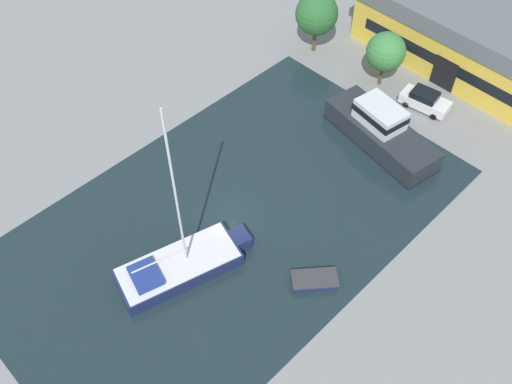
{
  "coord_description": "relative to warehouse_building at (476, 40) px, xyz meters",
  "views": [
    {
      "loc": [
        19.71,
        -16.86,
        33.98
      ],
      "look_at": [
        0.0,
        2.66,
        1.0
      ],
      "focal_mm": 40.0,
      "sensor_mm": 36.0,
      "label": 1
    }
  ],
  "objects": [
    {
      "name": "sailboat_moored",
      "position": [
        -1.57,
        -34.14,
        -2.3
      ],
      "size": [
        5.49,
        9.97,
        14.78
      ],
      "rotation": [
        0.0,
        0.0,
        -0.27
      ],
      "color": "#19234C",
      "rests_on": "water_canal"
    },
    {
      "name": "quay_tree_near_building",
      "position": [
        -4.32,
        -8.02,
        0.55
      ],
      "size": [
        3.51,
        3.51,
        5.31
      ],
      "color": "brown",
      "rests_on": "ground"
    },
    {
      "name": "quay_tree_by_water",
      "position": [
        -12.05,
        -8.51,
        1.06
      ],
      "size": [
        4.02,
        4.02,
        6.08
      ],
      "color": "brown",
      "rests_on": "ground"
    },
    {
      "name": "warehouse_building",
      "position": [
        0.0,
        0.0,
        0.0
      ],
      "size": [
        22.6,
        9.54,
        5.91
      ],
      "rotation": [
        0.0,
        0.0,
        -0.02
      ],
      "color": "gold",
      "rests_on": "ground"
    },
    {
      "name": "ground_plane",
      "position": [
        -2.42,
        -28.67,
        -2.99
      ],
      "size": [
        440.0,
        440.0,
        0.0
      ],
      "primitive_type": "plane",
      "color": "gray"
    },
    {
      "name": "small_dinghy",
      "position": [
        5.57,
        -28.29,
        -2.7
      ],
      "size": [
        3.25,
        3.44,
        0.56
      ],
      "rotation": [
        0.0,
        0.0,
        5.58
      ],
      "color": "#19234C",
      "rests_on": "water_canal"
    },
    {
      "name": "parked_car",
      "position": [
        0.45,
        -7.94,
        -2.13
      ],
      "size": [
        4.52,
        2.51,
        1.71
      ],
      "rotation": [
        0.0,
        0.0,
        4.86
      ],
      "color": "silver",
      "rests_on": "ground"
    },
    {
      "name": "water_canal",
      "position": [
        -2.42,
        -28.67,
        -2.99
      ],
      "size": [
        21.38,
        35.45,
        0.01
      ],
      "primitive_type": "cube",
      "color": "#19282D",
      "rests_on": "ground"
    },
    {
      "name": "motor_cruiser",
      "position": [
        0.29,
        -14.21,
        -1.66
      ],
      "size": [
        10.94,
        5.3,
        3.63
      ],
      "rotation": [
        0.0,
        0.0,
        1.4
      ],
      "color": "#23282D",
      "rests_on": "water_canal"
    }
  ]
}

